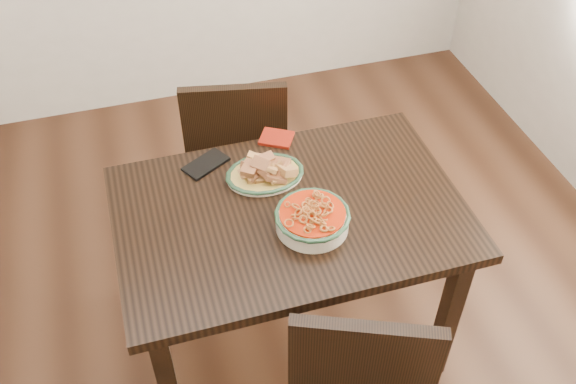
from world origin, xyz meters
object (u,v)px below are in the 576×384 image
object	(u,v)px
dining_table	(290,229)
chair_far	(237,148)
noodle_bowl	(312,217)
fish_plate	(265,167)
smartphone	(206,164)

from	to	relation	value
dining_table	chair_far	xyz separation A→B (m)	(-0.04, 0.66, -0.15)
noodle_bowl	dining_table	bearing A→B (deg)	114.92
dining_table	chair_far	bearing A→B (deg)	93.58
chair_far	noodle_bowl	size ratio (longest dim) A/B	3.56
dining_table	fish_plate	bearing A→B (deg)	102.01
chair_far	fish_plate	bearing A→B (deg)	101.82
fish_plate	smartphone	xyz separation A→B (m)	(-0.19, 0.12, -0.04)
dining_table	smartphone	distance (m)	0.39
chair_far	noodle_bowl	distance (m)	0.82
dining_table	smartphone	bearing A→B (deg)	127.03
dining_table	fish_plate	size ratio (longest dim) A/B	4.33
noodle_bowl	smartphone	size ratio (longest dim) A/B	1.53
dining_table	chair_far	size ratio (longest dim) A/B	1.32
fish_plate	smartphone	distance (m)	0.23
chair_far	noodle_bowl	xyz separation A→B (m)	(0.09, -0.76, 0.29)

